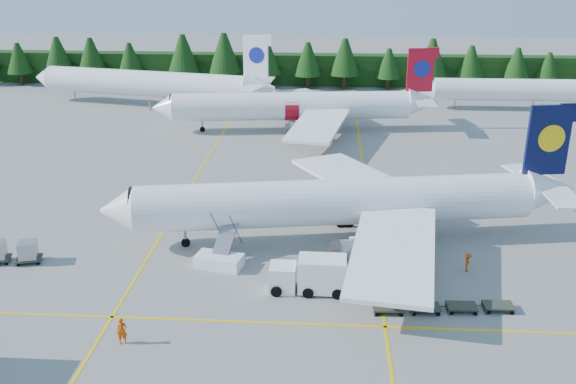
# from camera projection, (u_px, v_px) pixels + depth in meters

# --- Properties ---
(ground) EXTENTS (320.00, 320.00, 0.00)m
(ground) POSITION_uv_depth(u_px,v_px,m) (305.00, 284.00, 51.93)
(ground) COLOR gray
(ground) RESTS_ON ground
(taxi_stripe_a) EXTENTS (0.25, 120.00, 0.01)m
(taxi_stripe_a) POSITION_uv_depth(u_px,v_px,m) (187.00, 192.00, 71.46)
(taxi_stripe_a) COLOR yellow
(taxi_stripe_a) RESTS_ON ground
(taxi_stripe_b) EXTENTS (0.25, 120.00, 0.01)m
(taxi_stripe_b) POSITION_uv_depth(u_px,v_px,m) (367.00, 197.00, 70.23)
(taxi_stripe_b) COLOR yellow
(taxi_stripe_b) RESTS_ON ground
(taxi_stripe_cross) EXTENTS (80.00, 0.25, 0.01)m
(taxi_stripe_cross) POSITION_uv_depth(u_px,v_px,m) (302.00, 324.00, 46.33)
(taxi_stripe_cross) COLOR yellow
(taxi_stripe_cross) RESTS_ON ground
(treeline_hedge) EXTENTS (220.00, 4.00, 6.00)m
(treeline_hedge) POSITION_uv_depth(u_px,v_px,m) (322.00, 70.00, 127.39)
(treeline_hedge) COLOR black
(treeline_hedge) RESTS_ON ground
(airliner_navy) EXTENTS (42.27, 34.51, 12.36)m
(airliner_navy) POSITION_uv_depth(u_px,v_px,m) (327.00, 203.00, 58.36)
(airliner_navy) COLOR white
(airliner_navy) RESTS_ON ground
(airliner_red) EXTENTS (41.15, 33.67, 11.99)m
(airliner_red) POSITION_uv_depth(u_px,v_px,m) (287.00, 107.00, 94.69)
(airliner_red) COLOR white
(airliner_red) RESTS_ON ground
(airliner_far_left) EXTENTS (43.15, 12.42, 12.69)m
(airliner_far_left) POSITION_uv_depth(u_px,v_px,m) (138.00, 83.00, 109.93)
(airliner_far_left) COLOR white
(airliner_far_left) RESTS_ON ground
(airliner_far_right) EXTENTS (37.17, 3.79, 10.82)m
(airliner_far_right) POSITION_uv_depth(u_px,v_px,m) (522.00, 90.00, 107.34)
(airliner_far_right) COLOR white
(airliner_far_right) RESTS_ON ground
(airstairs) EXTENTS (4.34, 5.89, 3.58)m
(airstairs) POSITION_uv_depth(u_px,v_px,m) (220.00, 257.00, 54.75)
(airstairs) COLOR white
(airstairs) RESTS_ON ground
(service_truck) EXTENTS (6.03, 2.33, 2.90)m
(service_truck) POSITION_uv_depth(u_px,v_px,m) (308.00, 275.00, 50.33)
(service_truck) COLOR silver
(service_truck) RESTS_ON ground
(dolly_train) EXTENTS (10.51, 2.27, 0.13)m
(dolly_train) POSITION_uv_depth(u_px,v_px,m) (444.00, 306.00, 47.83)
(dolly_train) COLOR #323728
(dolly_train) RESTS_ON ground
(uld_pair) EXTENTS (5.11, 2.31, 1.61)m
(uld_pair) POSITION_uv_depth(u_px,v_px,m) (12.00, 251.00, 55.08)
(uld_pair) COLOR #323728
(uld_pair) RESTS_ON ground
(crew_a) EXTENTS (0.83, 0.69, 1.94)m
(crew_a) POSITION_uv_depth(u_px,v_px,m) (122.00, 331.00, 43.72)
(crew_a) COLOR #E24604
(crew_a) RESTS_ON ground
(crew_b) EXTENTS (1.00, 0.97, 1.62)m
(crew_b) POSITION_uv_depth(u_px,v_px,m) (419.00, 270.00, 52.44)
(crew_b) COLOR #F55B05
(crew_b) RESTS_ON ground
(crew_c) EXTENTS (0.66, 0.79, 1.64)m
(crew_c) POSITION_uv_depth(u_px,v_px,m) (468.00, 262.00, 53.65)
(crew_c) COLOR #E14104
(crew_c) RESTS_ON ground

